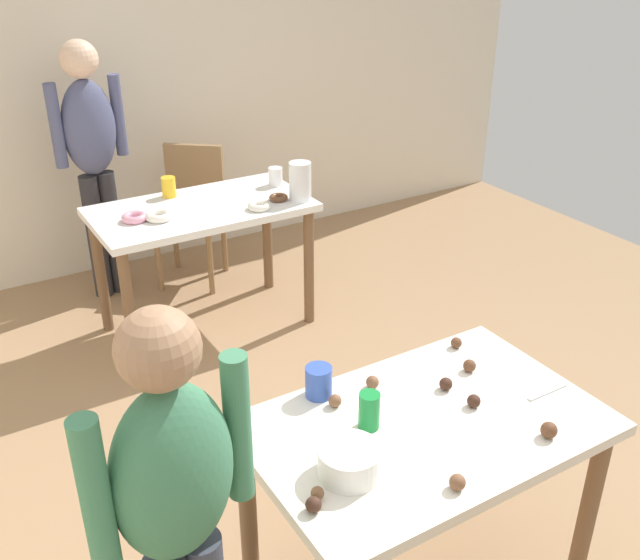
{
  "coord_description": "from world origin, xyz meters",
  "views": [
    {
      "loc": [
        -1.3,
        -1.44,
        2.16
      ],
      "look_at": [
        -0.02,
        0.68,
        0.9
      ],
      "focal_mm": 40.34,
      "sensor_mm": 36.0,
      "label": 1
    }
  ],
  "objects_px": {
    "dining_table_far": "(202,225)",
    "mixing_bowl": "(349,461)",
    "person_adult_far": "(92,149)",
    "dining_table_near": "(424,450)",
    "chair_far_table": "(192,206)",
    "soda_can": "(369,410)",
    "pitcher_far": "(300,181)",
    "person_girl_near": "(178,513)"
  },
  "relations": [
    {
      "from": "person_girl_near",
      "to": "pitcher_far",
      "type": "relative_size",
      "value": 6.58
    },
    {
      "from": "soda_can",
      "to": "person_girl_near",
      "type": "bearing_deg",
      "value": -168.72
    },
    {
      "from": "person_girl_near",
      "to": "dining_table_far",
      "type": "bearing_deg",
      "value": 66.1
    },
    {
      "from": "dining_table_near",
      "to": "soda_can",
      "type": "distance_m",
      "value": 0.25
    },
    {
      "from": "person_adult_far",
      "to": "chair_far_table",
      "type": "bearing_deg",
      "value": -5.6
    },
    {
      "from": "chair_far_table",
      "to": "pitcher_far",
      "type": "height_order",
      "value": "pitcher_far"
    },
    {
      "from": "mixing_bowl",
      "to": "pitcher_far",
      "type": "bearing_deg",
      "value": 63.84
    },
    {
      "from": "person_adult_far",
      "to": "soda_can",
      "type": "xyz_separation_m",
      "value": [
        0.07,
        -2.75,
        -0.13
      ]
    },
    {
      "from": "chair_far_table",
      "to": "dining_table_near",
      "type": "bearing_deg",
      "value": -96.69
    },
    {
      "from": "dining_table_near",
      "to": "person_adult_far",
      "type": "xyz_separation_m",
      "value": [
        -0.24,
        2.83,
        0.3
      ]
    },
    {
      "from": "soda_can",
      "to": "pitcher_far",
      "type": "distance_m",
      "value": 2.01
    },
    {
      "from": "dining_table_far",
      "to": "soda_can",
      "type": "height_order",
      "value": "soda_can"
    },
    {
      "from": "person_girl_near",
      "to": "pitcher_far",
      "type": "bearing_deg",
      "value": 53.2
    },
    {
      "from": "person_girl_near",
      "to": "mixing_bowl",
      "type": "relative_size",
      "value": 7.8
    },
    {
      "from": "pitcher_far",
      "to": "chair_far_table",
      "type": "bearing_deg",
      "value": 110.14
    },
    {
      "from": "dining_table_far",
      "to": "person_adult_far",
      "type": "distance_m",
      "value": 0.86
    },
    {
      "from": "person_adult_far",
      "to": "dining_table_near",
      "type": "bearing_deg",
      "value": -85.16
    },
    {
      "from": "person_adult_far",
      "to": "pitcher_far",
      "type": "relative_size",
      "value": 7.25
    },
    {
      "from": "dining_table_near",
      "to": "person_girl_near",
      "type": "distance_m",
      "value": 0.86
    },
    {
      "from": "dining_table_near",
      "to": "chair_far_table",
      "type": "distance_m",
      "value": 2.8
    },
    {
      "from": "dining_table_near",
      "to": "pitcher_far",
      "type": "distance_m",
      "value": 2.03
    },
    {
      "from": "chair_far_table",
      "to": "person_adult_far",
      "type": "relative_size",
      "value": 0.56
    },
    {
      "from": "dining_table_far",
      "to": "person_adult_far",
      "type": "bearing_deg",
      "value": 117.21
    },
    {
      "from": "dining_table_far",
      "to": "person_girl_near",
      "type": "distance_m",
      "value": 2.38
    },
    {
      "from": "person_adult_far",
      "to": "mixing_bowl",
      "type": "height_order",
      "value": "person_adult_far"
    },
    {
      "from": "dining_table_far",
      "to": "soda_can",
      "type": "relative_size",
      "value": 9.64
    },
    {
      "from": "dining_table_far",
      "to": "mixing_bowl",
      "type": "height_order",
      "value": "mixing_bowl"
    },
    {
      "from": "person_adult_far",
      "to": "mixing_bowl",
      "type": "distance_m",
      "value": 2.91
    },
    {
      "from": "dining_table_far",
      "to": "person_adult_far",
      "type": "relative_size",
      "value": 0.75
    },
    {
      "from": "dining_table_near",
      "to": "soda_can",
      "type": "height_order",
      "value": "soda_can"
    },
    {
      "from": "dining_table_near",
      "to": "pitcher_far",
      "type": "bearing_deg",
      "value": 71.48
    },
    {
      "from": "soda_can",
      "to": "chair_far_table",
      "type": "bearing_deg",
      "value": 79.64
    },
    {
      "from": "dining_table_far",
      "to": "soda_can",
      "type": "bearing_deg",
      "value": -98.29
    },
    {
      "from": "mixing_bowl",
      "to": "soda_can",
      "type": "distance_m",
      "value": 0.22
    },
    {
      "from": "person_girl_near",
      "to": "person_adult_far",
      "type": "height_order",
      "value": "person_adult_far"
    },
    {
      "from": "dining_table_near",
      "to": "person_adult_far",
      "type": "height_order",
      "value": "person_adult_far"
    },
    {
      "from": "mixing_bowl",
      "to": "pitcher_far",
      "type": "height_order",
      "value": "pitcher_far"
    },
    {
      "from": "chair_far_table",
      "to": "person_girl_near",
      "type": "height_order",
      "value": "person_girl_near"
    },
    {
      "from": "chair_far_table",
      "to": "soda_can",
      "type": "xyz_separation_m",
      "value": [
        -0.49,
        -2.7,
        0.31
      ]
    },
    {
      "from": "person_girl_near",
      "to": "mixing_bowl",
      "type": "xyz_separation_m",
      "value": [
        0.5,
        -0.01,
        -0.05
      ]
    },
    {
      "from": "chair_far_table",
      "to": "pitcher_far",
      "type": "relative_size",
      "value": 4.03
    },
    {
      "from": "person_adult_far",
      "to": "pitcher_far",
      "type": "height_order",
      "value": "person_adult_far"
    }
  ]
}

